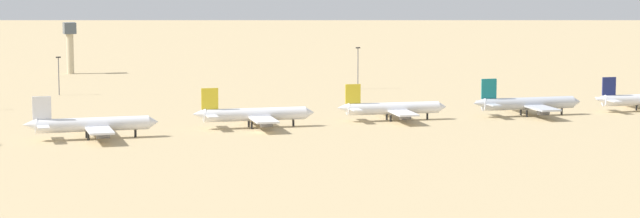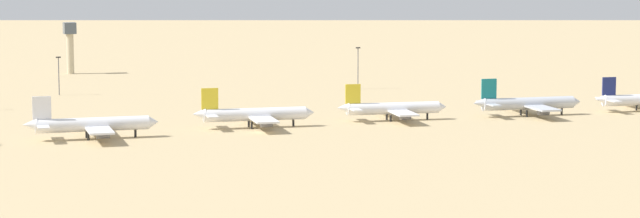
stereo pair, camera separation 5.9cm
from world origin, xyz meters
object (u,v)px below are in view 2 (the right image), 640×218
light_pole_east (358,65)px  parked_jet_yellow_4 (254,114)px  parked_jet_white_3 (91,125)px  parked_jet_teal_6 (527,103)px  parked_jet_yellow_5 (392,108)px  light_pole_west (59,73)px  control_tower (70,43)px

light_pole_east → parked_jet_yellow_4: bearing=-128.7°
parked_jet_white_3 → light_pole_east: 155.11m
parked_jet_white_3 → parked_jet_teal_6: parked_jet_white_3 is taller
parked_jet_yellow_5 → light_pole_west: light_pole_west is taller
parked_jet_teal_6 → control_tower: bearing=125.9°
parked_jet_yellow_4 → light_pole_west: size_ratio=2.60×
parked_jet_yellow_5 → control_tower: 205.32m
parked_jet_yellow_5 → parked_jet_teal_6: bearing=1.4°
parked_jet_white_3 → parked_jet_yellow_4: 50.25m
light_pole_east → parked_jet_yellow_5: bearing=-106.4°
parked_jet_yellow_4 → parked_jet_teal_6: parked_jet_teal_6 is taller
parked_jet_teal_6 → light_pole_west: 175.17m
parked_jet_white_3 → light_pole_east: (122.24, 95.34, 5.26)m
control_tower → light_pole_east: bearing=-47.8°
parked_jet_yellow_4 → parked_jet_yellow_5: size_ratio=1.05×
parked_jet_yellow_4 → control_tower: size_ratio=1.66×
parked_jet_yellow_4 → light_pole_east: bearing=58.4°
parked_jet_yellow_4 → parked_jet_yellow_5: (45.67, -0.09, -0.18)m
parked_jet_teal_6 → light_pole_east: 97.70m
parked_jet_white_3 → parked_jet_teal_6: 141.18m
light_pole_west → light_pole_east: 114.23m
parked_jet_yellow_5 → parked_jet_white_3: bearing=-168.7°
parked_jet_yellow_4 → light_pole_east: 115.64m
control_tower → parked_jet_white_3: bearing=-98.1°
parked_jet_white_3 → light_pole_east: size_ratio=2.34×
control_tower → light_pole_east: (93.84, -103.52, -4.25)m
parked_jet_white_3 → parked_jet_yellow_5: bearing=7.7°
control_tower → parked_jet_yellow_4: bearing=-83.6°
parked_jet_teal_6 → light_pole_east: light_pole_east is taller
parked_jet_yellow_5 → parked_jet_teal_6: (45.52, -5.48, 0.20)m
parked_jet_white_3 → parked_jet_yellow_4: size_ratio=1.02×
parked_jet_teal_6 → control_tower: size_ratio=1.67×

